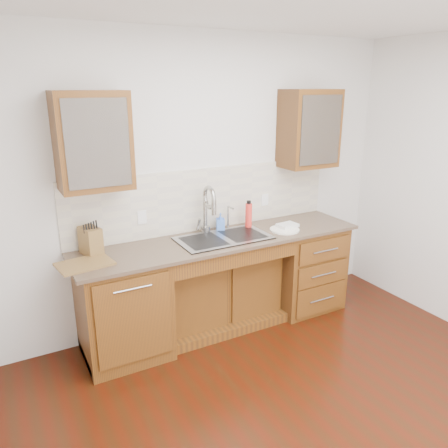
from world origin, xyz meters
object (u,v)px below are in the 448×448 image
knife_block (91,241)px  cutting_board (85,264)px  soap_bottle (220,222)px  plate (285,230)px  water_bottle (249,216)px

knife_block → cutting_board: 0.26m
soap_bottle → cutting_board: (-1.32, -0.24, -0.08)m
soap_bottle → plate: size_ratio=0.61×
knife_block → soap_bottle: bearing=-13.4°
plate → cutting_board: size_ratio=0.70×
soap_bottle → cutting_board: bearing=-147.9°
cutting_board → water_bottle: bearing=6.8°
soap_bottle → water_bottle: bearing=10.5°
water_bottle → knife_block: size_ratio=1.06×
water_bottle → plate: size_ratio=0.85×
knife_block → plate: bearing=-23.5°
plate → cutting_board: 1.86m
cutting_board → knife_block: bearing=64.6°
soap_bottle → plate: soap_bottle is taller
knife_block → cutting_board: knife_block is taller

